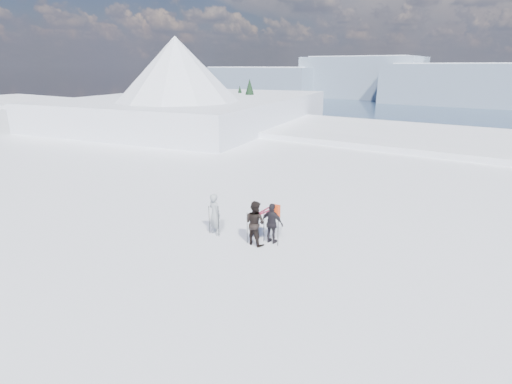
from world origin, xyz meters
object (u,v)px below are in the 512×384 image
Objects in this scene: skier_grey at (215,214)px; skier_dark at (255,223)px; skis_loose at (262,213)px; skier_pack at (272,223)px.

skier_grey is 1.90m from skier_dark.
skier_dark is 1.03× the size of skis_loose.
skier_grey is at bearing 9.93° from skier_dark.
skier_grey is at bearing 10.77° from skier_pack.
skier_pack is 0.95× the size of skis_loose.
skis_loose is at bearing -77.49° from skier_grey.
skier_dark reaches higher than skis_loose.
skier_dark reaches higher than skier_grey.
skier_grey is 0.99× the size of skier_dark.
skier_dark is 0.67m from skier_pack.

